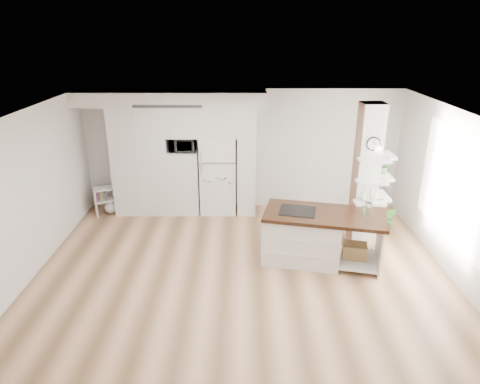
% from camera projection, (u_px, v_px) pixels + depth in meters
% --- Properties ---
extents(floor, '(7.00, 6.00, 0.01)m').
position_uv_depth(floor, '(242.00, 274.00, 7.28)').
color(floor, tan).
rests_on(floor, ground).
extents(room, '(7.04, 6.04, 2.72)m').
position_uv_depth(room, '(242.00, 170.00, 6.61)').
color(room, white).
rests_on(room, ground).
extents(cabinet_wall, '(4.00, 0.71, 2.70)m').
position_uv_depth(cabinet_wall, '(175.00, 147.00, 9.23)').
color(cabinet_wall, white).
rests_on(cabinet_wall, floor).
extents(refrigerator, '(0.78, 0.69, 1.75)m').
position_uv_depth(refrigerator, '(218.00, 174.00, 9.47)').
color(refrigerator, white).
rests_on(refrigerator, floor).
extents(column, '(0.69, 0.90, 2.70)m').
position_uv_depth(column, '(371.00, 177.00, 7.83)').
color(column, silver).
rests_on(column, floor).
extents(window, '(0.00, 2.40, 2.40)m').
position_uv_depth(window, '(454.00, 185.00, 7.00)').
color(window, white).
rests_on(window, room).
extents(pendant_light, '(0.12, 0.12, 0.10)m').
position_uv_depth(pendant_light, '(351.00, 151.00, 6.65)').
color(pendant_light, white).
rests_on(pendant_light, room).
extents(kitchen_island, '(2.21, 1.39, 1.49)m').
position_uv_depth(kitchen_island, '(309.00, 235.00, 7.58)').
color(kitchen_island, white).
rests_on(kitchen_island, floor).
extents(bookshelf, '(0.61, 0.49, 0.63)m').
position_uv_depth(bookshelf, '(109.00, 202.00, 9.53)').
color(bookshelf, white).
rests_on(bookshelf, floor).
extents(floor_plant_a, '(0.36, 0.33, 0.52)m').
position_uv_depth(floor_plant_a, '(388.00, 219.00, 8.73)').
color(floor_plant_a, '#388033').
rests_on(floor_plant_a, floor).
extents(floor_plant_b, '(0.29, 0.29, 0.50)m').
position_uv_depth(floor_plant_b, '(376.00, 204.00, 9.50)').
color(floor_plant_b, '#388033').
rests_on(floor_plant_b, floor).
extents(microwave, '(0.54, 0.37, 0.30)m').
position_uv_depth(microwave, '(183.00, 144.00, 9.17)').
color(microwave, '#2D2D2D').
rests_on(microwave, cabinet_wall).
extents(shelf_plant, '(0.27, 0.23, 0.30)m').
position_uv_depth(shelf_plant, '(383.00, 165.00, 7.93)').
color(shelf_plant, '#388033').
rests_on(shelf_plant, column).
extents(decor_bowl, '(0.22, 0.22, 0.05)m').
position_uv_depth(decor_bowl, '(368.00, 200.00, 7.75)').
color(decor_bowl, white).
rests_on(decor_bowl, column).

